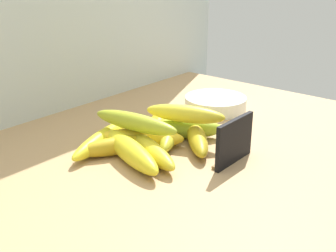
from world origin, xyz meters
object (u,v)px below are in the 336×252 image
Objects in this scene: banana_2 at (130,150)px; banana_8 at (118,146)px; banana_5 at (196,138)px; banana_1 at (162,120)px; banana_10 at (135,122)px; chalkboard_sign at (234,143)px; banana_7 at (149,149)px; banana_9 at (185,114)px; banana_6 at (102,139)px; fruit_bowl at (215,103)px; banana_3 at (185,128)px; banana_0 at (170,135)px; banana_4 at (139,139)px.

banana_2 is 3.78cm from banana_8.
banana_5 is (12.87, -5.63, -0.28)cm from banana_2.
banana_1 is at bearing 75.25° from banana_5.
banana_5 is 0.85× the size of banana_10.
chalkboard_sign is 15.59cm from banana_7.
banana_8 is (-15.15, -2.13, -0.42)cm from banana_1.
chalkboard_sign is 0.64× the size of banana_1.
banana_2 is at bearing 128.47° from chalkboard_sign.
banana_2 is (-11.76, 14.80, -1.76)cm from chalkboard_sign.
banana_6 is at bearing 139.93° from banana_9.
banana_9 is at bearing -1.32° from banana_7.
banana_5 is at bearing -155.33° from fruit_bowl.
banana_9 is (1.85, 12.59, 2.11)cm from chalkboard_sign.
banana_2 is 1.33× the size of banana_3.
banana_9 is (0.74, 3.43, 4.15)cm from banana_5.
banana_1 is 16.91cm from banana_2.
banana_10 is at bearing 151.45° from banana_9.
banana_0 is (-0.57, 14.50, -2.22)cm from chalkboard_sign.
banana_4 is at bearing 64.18° from banana_7.
chalkboard_sign is 19.11cm from banana_10.
chalkboard_sign reaches higher than banana_1.
banana_3 is (-18.95, -5.14, 0.45)cm from fruit_bowl.
banana_3 reaches higher than banana_4.
banana_9 is (10.48, -0.24, 4.13)cm from banana_7.
banana_5 is at bearing -115.99° from banana_3.
banana_5 is 10.41cm from banana_7.
banana_2 is 14.32cm from banana_9.
banana_10 is at bearing 135.01° from banana_5.
banana_10 reaches higher than banana_1.
banana_10 is at bearing 74.33° from banana_7.
banana_2 is 8.59cm from banana_6.
banana_4 is 7.40cm from banana_6.
banana_10 is at bearing 160.32° from banana_3.
banana_5 is (1.68, -5.34, 0.18)cm from banana_0.
banana_4 reaches higher than fruit_bowl.
banana_0 is at bearing -24.50° from banana_10.
banana_3 reaches higher than fruit_bowl.
chalkboard_sign is 14.68cm from banana_0.
chalkboard_sign is at bearing -64.92° from banana_6.
banana_1 is 0.98× the size of banana_4.
banana_10 is (1.33, 4.74, 3.80)cm from banana_7.
banana_6 is 7.87cm from banana_10.
banana_4 is 1.09× the size of banana_5.
banana_10 is at bearing 176.38° from banana_4.
banana_9 is (13.61, -2.21, 3.87)cm from banana_2.
banana_9 reaches higher than banana_0.
banana_10 reaches higher than banana_4.
banana_7 is at bearing -105.67° from banana_10.
chalkboard_sign is 0.68× the size of banana_9.
fruit_bowl is 33.51cm from banana_6.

